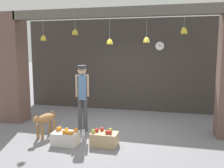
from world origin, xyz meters
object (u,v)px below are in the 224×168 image
(dog, at_px, (45,120))
(wall_clock, at_px, (160,46))
(fruit_crate_oranges, at_px, (66,137))
(fruit_crate_apples, at_px, (104,138))
(shopkeeper, at_px, (82,93))
(water_bottle, at_px, (83,133))

(dog, height_order, wall_clock, wall_clock)
(wall_clock, bearing_deg, dog, -128.75)
(dog, distance_m, fruit_crate_oranges, 0.82)
(wall_clock, bearing_deg, fruit_crate_apples, -106.37)
(dog, xyz_separation_m, shopkeeper, (0.76, 0.61, 0.62))
(shopkeeper, distance_m, wall_clock, 3.37)
(shopkeeper, bearing_deg, water_bottle, 90.85)
(water_bottle, xyz_separation_m, wall_clock, (1.63, 3.00, 2.14))
(shopkeeper, bearing_deg, wall_clock, -145.88)
(shopkeeper, height_order, water_bottle, shopkeeper)
(dog, distance_m, wall_clock, 4.47)
(fruit_crate_oranges, bearing_deg, fruit_crate_apples, 10.08)
(fruit_crate_oranges, relative_size, wall_clock, 1.89)
(dog, relative_size, fruit_crate_apples, 1.41)
(dog, xyz_separation_m, fruit_crate_oranges, (0.70, -0.34, -0.26))
(shopkeeper, distance_m, water_bottle, 1.04)
(dog, xyz_separation_m, wall_clock, (2.56, 3.18, 1.83))
(shopkeeper, xyz_separation_m, fruit_crate_apples, (0.81, -0.80, -0.88))
(fruit_crate_oranges, height_order, fruit_crate_apples, fruit_crate_apples)
(wall_clock, bearing_deg, fruit_crate_oranges, -117.80)
(fruit_crate_apples, xyz_separation_m, wall_clock, (0.99, 3.37, 2.09))
(fruit_crate_oranges, relative_size, water_bottle, 2.47)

